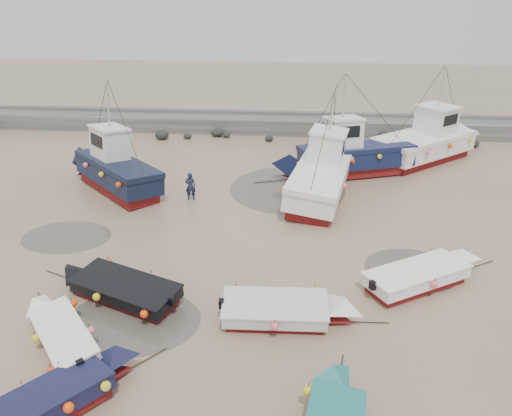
# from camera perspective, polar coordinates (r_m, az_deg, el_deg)

# --- Properties ---
(ground) EXTENTS (120.00, 120.00, 0.00)m
(ground) POSITION_cam_1_polar(r_m,az_deg,el_deg) (20.42, 0.52, -8.60)
(ground) COLOR #9D8366
(ground) RESTS_ON ground
(seawall) EXTENTS (60.00, 4.92, 1.50)m
(seawall) POSITION_cam_1_polar(r_m,az_deg,el_deg) (40.45, 3.14, 9.43)
(seawall) COLOR slate
(seawall) RESTS_ON ground
(puddle_a) EXTENTS (4.93, 4.93, 0.01)m
(puddle_a) POSITION_cam_1_polar(r_m,az_deg,el_deg) (18.97, -13.86, -12.34)
(puddle_a) COLOR #514A40
(puddle_a) RESTS_ON ground
(puddle_b) EXTENTS (3.90, 3.90, 0.01)m
(puddle_b) POSITION_cam_1_polar(r_m,az_deg,el_deg) (22.30, 17.29, -6.72)
(puddle_b) COLOR #514A40
(puddle_b) RESTS_ON ground
(puddle_c) EXTENTS (4.28, 4.28, 0.01)m
(puddle_c) POSITION_cam_1_polar(r_m,az_deg,el_deg) (25.56, -20.83, -3.08)
(puddle_c) COLOR #514A40
(puddle_c) RESTS_ON ground
(puddle_d) EXTENTS (6.79, 6.79, 0.01)m
(puddle_d) POSITION_cam_1_polar(r_m,az_deg,el_deg) (29.47, 3.60, 2.26)
(puddle_d) COLOR #514A40
(puddle_d) RESTS_ON ground
(dinghy_0) EXTENTS (4.30, 4.83, 1.43)m
(dinghy_0) POSITION_cam_1_polar(r_m,az_deg,el_deg) (18.30, -21.17, -12.87)
(dinghy_0) COLOR maroon
(dinghy_0) RESTS_ON ground
(dinghy_1) EXTENTS (4.34, 4.91, 1.43)m
(dinghy_1) POSITION_cam_1_polar(r_m,az_deg,el_deg) (15.98, -21.56, -19.23)
(dinghy_1) COLOR maroon
(dinghy_1) RESTS_ON ground
(dinghy_3) EXTENTS (6.06, 4.17, 1.43)m
(dinghy_3) POSITION_cam_1_polar(r_m,az_deg,el_deg) (21.13, 18.61, -7.09)
(dinghy_3) COLOR maroon
(dinghy_3) RESTS_ON ground
(dinghy_4) EXTENTS (6.38, 3.49, 1.43)m
(dinghy_4) POSITION_cam_1_polar(r_m,az_deg,el_deg) (20.01, -15.39, -8.54)
(dinghy_4) COLOR maroon
(dinghy_4) RESTS_ON ground
(dinghy_5) EXTENTS (6.07, 2.27, 1.43)m
(dinghy_5) POSITION_cam_1_polar(r_m,az_deg,el_deg) (18.13, 3.38, -11.37)
(dinghy_5) COLOR maroon
(dinghy_5) RESTS_ON ground
(cabin_boat_0) EXTENTS (7.71, 7.44, 6.22)m
(cabin_boat_0) POSITION_cam_1_polar(r_m,az_deg,el_deg) (30.05, -16.21, 4.52)
(cabin_boat_0) COLOR maroon
(cabin_boat_0) RESTS_ON ground
(cabin_boat_1) EXTENTS (4.36, 11.04, 6.22)m
(cabin_boat_1) POSITION_cam_1_polar(r_m,az_deg,el_deg) (28.47, 7.37, 4.10)
(cabin_boat_1) COLOR maroon
(cabin_boat_1) RESTS_ON ground
(cabin_boat_2) EXTENTS (10.00, 5.11, 6.22)m
(cabin_boat_2) POSITION_cam_1_polar(r_m,az_deg,el_deg) (31.55, 10.39, 6.01)
(cabin_boat_2) COLOR maroon
(cabin_boat_2) RESTS_ON ground
(cabin_boat_3) EXTENTS (9.00, 7.99, 6.22)m
(cabin_boat_3) POSITION_cam_1_polar(r_m,az_deg,el_deg) (35.95, 19.19, 7.31)
(cabin_boat_3) COLOR maroon
(cabin_boat_3) RESTS_ON ground
(person) EXTENTS (0.63, 0.44, 1.62)m
(person) POSITION_cam_1_polar(r_m,az_deg,el_deg) (28.11, -7.41, 0.94)
(person) COLOR #171C35
(person) RESTS_ON ground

